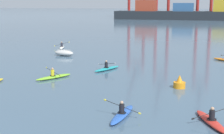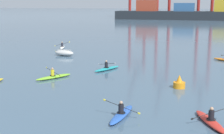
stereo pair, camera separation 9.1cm
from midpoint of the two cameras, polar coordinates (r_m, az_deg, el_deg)
name	(u,v)px [view 2 (the right image)]	position (r m, az deg, el deg)	size (l,w,h in m)	color
container_barge	(184,13)	(129.72, 12.85, 9.45)	(54.16, 9.64, 7.68)	#1E2328
capsized_dinghy	(64,53)	(39.03, -8.52, 2.53)	(2.74, 1.50, 0.76)	beige
channel_buoy	(179,83)	(24.38, 12.10, -2.88)	(0.90, 0.90, 1.00)	orange
kayak_blue	(122,114)	(17.96, 1.88, -8.41)	(2.23, 3.43, 0.96)	#2856B2
kayak_teal	(107,68)	(30.27, -0.83, -0.23)	(2.09, 3.36, 0.95)	teal
kayak_lime	(54,76)	(27.32, -10.36, -1.68)	(2.23, 3.24, 0.95)	#7ABC2D
kayak_white	(62,47)	(45.75, -8.87, 3.58)	(2.09, 3.38, 0.95)	silver
kayak_red	(210,121)	(17.76, 17.38, -9.18)	(2.04, 3.33, 0.96)	red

